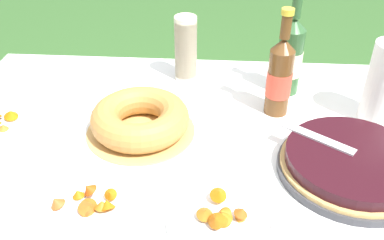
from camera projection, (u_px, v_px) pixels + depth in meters
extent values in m
cube|color=brown|center=(189.00, 142.00, 1.17)|extent=(1.42, 0.93, 0.03)
cylinder|color=brown|center=(38.00, 143.00, 1.73)|extent=(0.06, 0.06, 0.64)
cylinder|color=brown|center=(364.00, 157.00, 1.66)|extent=(0.06, 0.06, 0.64)
cube|color=white|center=(189.00, 136.00, 1.16)|extent=(1.43, 0.94, 0.00)
cube|color=white|center=(199.00, 74.00, 1.58)|extent=(1.43, 0.01, 0.10)
cylinder|color=#38383D|center=(351.00, 170.00, 1.03)|extent=(0.35, 0.35, 0.02)
cylinder|color=tan|center=(352.00, 165.00, 1.02)|extent=(0.34, 0.34, 0.01)
cylinder|color=black|center=(354.00, 159.00, 1.01)|extent=(0.32, 0.32, 0.03)
cube|color=silver|center=(318.00, 138.00, 1.05)|extent=(0.17, 0.13, 0.00)
cylinder|color=tan|center=(141.00, 131.00, 1.17)|extent=(0.30, 0.30, 0.01)
torus|color=#BC7F3D|center=(140.00, 118.00, 1.15)|extent=(0.27, 0.27, 0.08)
cylinder|color=beige|center=(186.00, 65.00, 1.41)|extent=(0.07, 0.07, 0.09)
cylinder|color=beige|center=(186.00, 62.00, 1.40)|extent=(0.07, 0.07, 0.09)
cylinder|color=beige|center=(186.00, 58.00, 1.39)|extent=(0.07, 0.07, 0.09)
cylinder|color=beige|center=(186.00, 54.00, 1.38)|extent=(0.07, 0.07, 0.09)
cylinder|color=beige|center=(186.00, 51.00, 1.38)|extent=(0.07, 0.07, 0.09)
cylinder|color=beige|center=(186.00, 47.00, 1.37)|extent=(0.07, 0.07, 0.09)
cylinder|color=beige|center=(186.00, 43.00, 1.36)|extent=(0.07, 0.07, 0.09)
cylinder|color=beige|center=(186.00, 39.00, 1.36)|extent=(0.07, 0.07, 0.09)
cylinder|color=beige|center=(186.00, 36.00, 1.35)|extent=(0.07, 0.07, 0.09)
cylinder|color=beige|center=(186.00, 32.00, 1.34)|extent=(0.07, 0.07, 0.09)
torus|color=beige|center=(185.00, 17.00, 1.31)|extent=(0.07, 0.07, 0.01)
cylinder|color=#2D562D|center=(289.00, 61.00, 1.31)|extent=(0.07, 0.07, 0.21)
cylinder|color=beige|center=(289.00, 63.00, 1.31)|extent=(0.08, 0.08, 0.08)
cone|color=#2D562D|center=(294.00, 24.00, 1.24)|extent=(0.07, 0.07, 0.04)
cylinder|color=#2D562D|center=(297.00, 7.00, 1.21)|extent=(0.03, 0.03, 0.06)
cylinder|color=brown|center=(279.00, 82.00, 1.21)|extent=(0.07, 0.07, 0.20)
cylinder|color=#E54C38|center=(279.00, 84.00, 1.21)|extent=(0.07, 0.07, 0.07)
cone|color=brown|center=(284.00, 45.00, 1.14)|extent=(0.07, 0.07, 0.04)
cylinder|color=brown|center=(286.00, 27.00, 1.11)|extent=(0.03, 0.03, 0.06)
cylinder|color=gold|center=(288.00, 12.00, 1.09)|extent=(0.03, 0.03, 0.02)
cone|color=#B3690B|center=(11.00, 114.00, 1.20)|extent=(0.06, 0.06, 0.03)
cone|color=#C76822|center=(3.00, 127.00, 1.16)|extent=(0.04, 0.04, 0.02)
cylinder|color=white|center=(220.00, 221.00, 0.90)|extent=(0.23, 0.23, 0.01)
torus|color=white|center=(221.00, 218.00, 0.90)|extent=(0.23, 0.23, 0.01)
cone|color=#AE5B12|center=(223.00, 218.00, 0.88)|extent=(0.04, 0.04, 0.03)
cone|color=#BC6D0F|center=(219.00, 193.00, 0.92)|extent=(0.05, 0.05, 0.04)
cone|color=#C06C1E|center=(242.00, 216.00, 0.89)|extent=(0.04, 0.04, 0.03)
cone|color=#C55318|center=(242.00, 211.00, 0.88)|extent=(0.04, 0.04, 0.03)
cone|color=#CE6617|center=(223.00, 213.00, 0.89)|extent=(0.05, 0.05, 0.04)
cone|color=#A86816|center=(223.00, 216.00, 0.88)|extent=(0.06, 0.06, 0.03)
cone|color=#AA681C|center=(205.00, 212.00, 0.89)|extent=(0.05, 0.05, 0.03)
cone|color=#B4560F|center=(216.00, 220.00, 0.86)|extent=(0.04, 0.04, 0.04)
cylinder|color=white|center=(86.00, 204.00, 0.94)|extent=(0.23, 0.23, 0.01)
torus|color=white|center=(86.00, 201.00, 0.94)|extent=(0.22, 0.22, 0.01)
cone|color=#AD680E|center=(110.00, 194.00, 0.93)|extent=(0.04, 0.04, 0.03)
cone|color=#A64B18|center=(85.00, 209.00, 0.91)|extent=(0.04, 0.04, 0.04)
cone|color=#B1450E|center=(88.00, 188.00, 0.94)|extent=(0.04, 0.04, 0.04)
cone|color=#CD620D|center=(107.00, 204.00, 0.91)|extent=(0.05, 0.05, 0.04)
cone|color=#AF5818|center=(88.00, 206.00, 0.91)|extent=(0.05, 0.05, 0.05)
cone|color=#CC610C|center=(78.00, 193.00, 0.95)|extent=(0.04, 0.04, 0.02)
cone|color=#D05C1D|center=(88.00, 207.00, 0.91)|extent=(0.05, 0.05, 0.05)
cone|color=#A66518|center=(102.00, 204.00, 0.91)|extent=(0.04, 0.05, 0.03)
cone|color=#BD5520|center=(56.00, 202.00, 0.92)|extent=(0.05, 0.05, 0.04)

